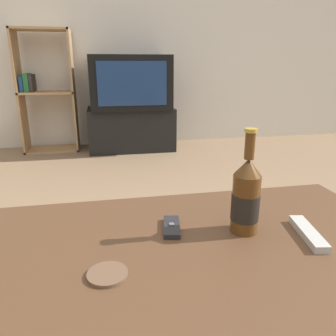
{
  "coord_description": "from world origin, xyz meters",
  "views": [
    {
      "loc": [
        -0.12,
        -0.68,
        0.86
      ],
      "look_at": [
        0.09,
        0.38,
        0.52
      ],
      "focal_mm": 35.0,
      "sensor_mm": 36.0,
      "label": 1
    }
  ],
  "objects": [
    {
      "name": "remote_control",
      "position": [
        0.4,
        0.01,
        0.43
      ],
      "size": [
        0.07,
        0.18,
        0.02
      ],
      "rotation": [
        0.0,
        0.0,
        -0.18
      ],
      "color": "beige",
      "rests_on": "coffee_table"
    },
    {
      "name": "coaster",
      "position": [
        -0.13,
        -0.06,
        0.42
      ],
      "size": [
        0.09,
        0.09,
        0.01
      ],
      "color": "brown",
      "rests_on": "coffee_table"
    },
    {
      "name": "bookshelf",
      "position": [
        -0.68,
        2.81,
        0.6
      ],
      "size": [
        0.53,
        0.3,
        1.18
      ],
      "color": "tan",
      "rests_on": "ground_plane"
    },
    {
      "name": "coffee_table",
      "position": [
        0.0,
        0.0,
        0.37
      ],
      "size": [
        1.37,
        0.74,
        0.42
      ],
      "color": "brown",
      "rests_on": "ground_plane"
    },
    {
      "name": "beer_bottle",
      "position": [
        0.24,
        0.08,
        0.52
      ],
      "size": [
        0.08,
        0.08,
        0.29
      ],
      "color": "#563314",
      "rests_on": "coffee_table"
    },
    {
      "name": "television",
      "position": [
        0.16,
        2.71,
        0.69
      ],
      "size": [
        0.78,
        0.59,
        0.51
      ],
      "color": "black",
      "rests_on": "tv_stand"
    },
    {
      "name": "back_wall",
      "position": [
        0.0,
        3.02,
        1.3
      ],
      "size": [
        8.0,
        0.05,
        2.6
      ],
      "color": "silver",
      "rests_on": "ground_plane"
    },
    {
      "name": "cell_phone",
      "position": [
        0.05,
        0.13,
        0.42
      ],
      "size": [
        0.07,
        0.12,
        0.02
      ],
      "rotation": [
        0.0,
        0.0,
        -0.18
      ],
      "color": "#232328",
      "rests_on": "coffee_table"
    },
    {
      "name": "tv_stand",
      "position": [
        0.16,
        2.71,
        0.22
      ],
      "size": [
        0.87,
        0.48,
        0.43
      ],
      "color": "black",
      "rests_on": "ground_plane"
    }
  ]
}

